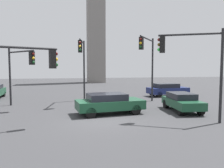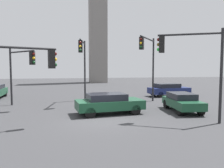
{
  "view_description": "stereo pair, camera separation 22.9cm",
  "coord_description": "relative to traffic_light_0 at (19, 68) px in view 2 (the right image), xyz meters",
  "views": [
    {
      "loc": [
        -2.09,
        -13.25,
        3.25
      ],
      "look_at": [
        1.3,
        3.09,
        1.98
      ],
      "focal_mm": 35.48,
      "sensor_mm": 36.0,
      "label": 1
    },
    {
      "loc": [
        -1.87,
        -13.3,
        3.25
      ],
      "look_at": [
        1.3,
        3.09,
        1.98
      ],
      "focal_mm": 35.48,
      "sensor_mm": 36.0,
      "label": 2
    }
  ],
  "objects": [
    {
      "name": "ground_plane",
      "position": [
        4.38,
        1.41,
        -3.23
      ],
      "size": [
        105.98,
        105.98,
        0.0
      ],
      "primitive_type": "plane",
      "color": "#38383A"
    },
    {
      "name": "traffic_light_0",
      "position": [
        0.0,
        0.0,
        0.0
      ],
      "size": [
        3.69,
        1.54,
        4.57
      ],
      "rotation": [
        0.0,
        0.0,
        0.36
      ],
      "color": "black",
      "rests_on": "ground_plane"
    },
    {
      "name": "traffic_light_1",
      "position": [
        9.34,
        6.68,
        1.03
      ],
      "size": [
        2.52,
        3.42,
        5.97
      ],
      "rotation": [
        0.0,
        0.0,
        -2.19
      ],
      "color": "black",
      "rests_on": "ground_plane"
    },
    {
      "name": "traffic_light_2",
      "position": [
        -1.26,
        6.88,
        0.17
      ],
      "size": [
        2.48,
        2.93,
        4.86
      ],
      "rotation": [
        0.0,
        0.0,
        -0.87
      ],
      "color": "black",
      "rests_on": "ground_plane"
    },
    {
      "name": "traffic_light_3",
      "position": [
        9.57,
        0.06,
        0.65
      ],
      "size": [
        3.34,
        1.82,
        5.45
      ],
      "rotation": [
        0.0,
        0.0,
        2.67
      ],
      "color": "black",
      "rests_on": "ground_plane"
    },
    {
      "name": "traffic_light_4",
      "position": [
        3.74,
        8.24,
        0.87
      ],
      "size": [
        0.82,
        3.62,
        5.78
      ],
      "rotation": [
        0.0,
        0.0,
        -1.74
      ],
      "color": "black",
      "rests_on": "ground_plane"
    },
    {
      "name": "car_0",
      "position": [
        5.19,
        3.15,
        -2.46
      ],
      "size": [
        4.83,
        2.56,
        1.43
      ],
      "rotation": [
        0.0,
        0.0,
        0.12
      ],
      "color": "#19472D",
      "rests_on": "ground_plane"
    },
    {
      "name": "car_1",
      "position": [
        10.65,
        2.98,
        -2.51
      ],
      "size": [
        2.11,
        4.1,
        1.35
      ],
      "rotation": [
        0.0,
        0.0,
        -1.66
      ],
      "color": "#19472D",
      "rests_on": "ground_plane"
    },
    {
      "name": "car_3",
      "position": [
        13.44,
        11.16,
        -2.48
      ],
      "size": [
        4.68,
        2.37,
        1.43
      ],
      "rotation": [
        0.0,
        0.0,
        0.1
      ],
      "color": "navy",
      "rests_on": "ground_plane"
    },
    {
      "name": "skyline_tower",
      "position": [
        8.55,
        35.16,
        10.38
      ],
      "size": [
        3.58,
        3.58,
        27.23
      ],
      "primitive_type": "cube",
      "color": "gray",
      "rests_on": "ground_plane"
    }
  ]
}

